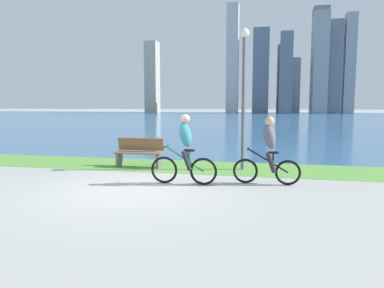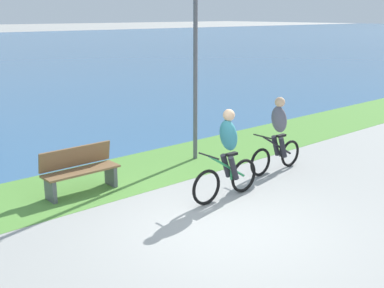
{
  "view_description": "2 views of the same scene",
  "coord_description": "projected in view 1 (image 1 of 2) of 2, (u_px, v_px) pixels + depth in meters",
  "views": [
    {
      "loc": [
        2.97,
        -7.36,
        1.93
      ],
      "look_at": [
        1.07,
        1.48,
        0.93
      ],
      "focal_mm": 32.98,
      "sensor_mm": 36.0,
      "label": 1
    },
    {
      "loc": [
        -5.07,
        -5.12,
        3.39
      ],
      "look_at": [
        0.76,
        1.59,
        0.96
      ],
      "focal_mm": 44.84,
      "sensor_mm": 36.0,
      "label": 2
    }
  ],
  "objects": [
    {
      "name": "bay_water_surface",
      "position": [
        247.0,
        118.0,
        51.7
      ],
      "size": [
        300.0,
        81.06,
        0.0
      ],
      "primitive_type": "cube",
      "color": "#386693",
      "rests_on": "ground"
    },
    {
      "name": "cyclist_trailing",
      "position": [
        268.0,
        151.0,
        8.53
      ],
      "size": [
        1.63,
        0.52,
        1.65
      ],
      "color": "black",
      "rests_on": "ground"
    },
    {
      "name": "lamppost_tall",
      "position": [
        244.0,
        79.0,
        10.31
      ],
      "size": [
        0.28,
        0.28,
        4.14
      ],
      "color": "#595960",
      "rests_on": "ground"
    },
    {
      "name": "ground_plane",
      "position": [
        132.0,
        191.0,
        7.98
      ],
      "size": [
        300.0,
        300.0,
        0.0
      ],
      "primitive_type": "plane",
      "color": "#9E9E99"
    },
    {
      "name": "grass_strip_bayside",
      "position": [
        171.0,
        166.0,
        11.18
      ],
      "size": [
        120.0,
        2.34,
        0.01
      ],
      "primitive_type": "cube",
      "color": "#59933D",
      "rests_on": "ground"
    },
    {
      "name": "bench_near_path",
      "position": [
        139.0,
        153.0,
        11.01
      ],
      "size": [
        1.5,
        0.47,
        0.9
      ],
      "color": "brown",
      "rests_on": "ground"
    },
    {
      "name": "city_skyline_far_shore",
      "position": [
        287.0,
        69.0,
        80.97
      ],
      "size": [
        47.41,
        10.91,
        24.43
      ],
      "color": "#ADA899",
      "rests_on": "ground"
    },
    {
      "name": "cyclist_lead",
      "position": [
        185.0,
        150.0,
        8.54
      ],
      "size": [
        1.65,
        0.52,
        1.71
      ],
      "color": "black",
      "rests_on": "ground"
    }
  ]
}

